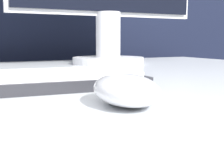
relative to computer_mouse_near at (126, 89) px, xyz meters
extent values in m
cube|color=black|center=(-0.01, 0.90, -0.15)|extent=(5.00, 0.03, 1.16)
ellipsoid|color=white|center=(0.00, 0.00, 0.00)|extent=(0.09, 0.12, 0.03)
cube|color=#28282D|center=(-0.09, 0.17, -0.01)|extent=(0.38, 0.16, 0.02)
cube|color=white|center=(-0.09, 0.17, 0.00)|extent=(0.35, 0.14, 0.01)
cylinder|color=white|center=(0.24, 0.54, -0.01)|extent=(0.21, 0.21, 0.02)
cylinder|color=white|center=(0.24, 0.54, 0.07)|extent=(0.07, 0.07, 0.13)
camera|label=1|loc=(-0.16, -0.30, 0.05)|focal=50.00mm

